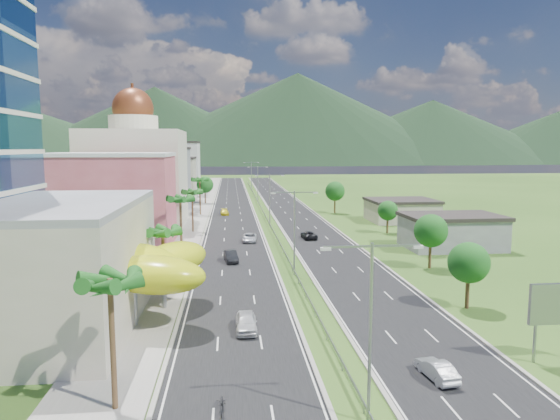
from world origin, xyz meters
name	(u,v)px	position (x,y,z in m)	size (l,w,h in m)	color
ground	(306,298)	(0.00, 0.00, 0.00)	(500.00, 500.00, 0.00)	#2D5119
road_left	(233,205)	(-7.50, 90.00, 0.02)	(11.00, 260.00, 0.04)	black
road_right	(285,205)	(7.50, 90.00, 0.02)	(11.00, 260.00, 0.04)	black
sidewalk_left	(199,205)	(-17.00, 90.00, 0.06)	(7.00, 260.00, 0.12)	gray
median_guardrail	(263,211)	(0.00, 71.99, 0.62)	(0.10, 216.06, 0.76)	gray
streetlight_median_a	(371,314)	(0.00, -25.00, 6.75)	(6.04, 0.25, 11.00)	gray
streetlight_median_b	(294,224)	(0.00, 10.00, 6.75)	(6.04, 0.25, 11.00)	gray
streetlight_median_c	(270,195)	(0.00, 50.00, 6.75)	(6.04, 0.25, 11.00)	gray
streetlight_median_d	(258,180)	(0.00, 95.00, 6.75)	(6.04, 0.25, 11.00)	gray
streetlight_median_e	(251,173)	(0.00, 140.00, 6.75)	(6.04, 0.25, 11.00)	gray
lime_canopy	(108,267)	(-20.00, -4.00, 4.99)	(18.00, 15.00, 7.40)	#BEC913
pink_shophouse	(110,202)	(-28.00, 32.00, 7.50)	(20.00, 15.00, 15.00)	#C14F5C
domed_building	(135,172)	(-28.00, 55.00, 11.35)	(20.00, 20.00, 28.70)	beige
midrise_grey	(158,180)	(-27.00, 80.00, 8.00)	(16.00, 15.00, 16.00)	gray
midrise_beige	(168,180)	(-27.00, 102.00, 6.50)	(16.00, 15.00, 13.00)	#9F9A83
midrise_white	(176,169)	(-27.00, 125.00, 9.00)	(16.00, 15.00, 18.00)	silver
shed_near	(452,233)	(28.00, 25.00, 2.50)	(15.00, 10.00, 5.00)	gray
shed_far	(401,212)	(30.00, 55.00, 2.20)	(14.00, 12.00, 4.40)	#9F9A83
palm_tree_a	(110,286)	(-15.50, -22.00, 8.02)	(3.60, 3.60, 9.10)	#47301C
palm_tree_b	(163,234)	(-15.50, 2.00, 7.06)	(3.60, 3.60, 8.10)	#47301C
palm_tree_c	(180,202)	(-15.50, 22.00, 8.50)	(3.60, 3.60, 9.60)	#47301C
palm_tree_d	(192,194)	(-15.50, 45.00, 7.54)	(3.60, 3.60, 8.60)	#47301C
palm_tree_e	(200,181)	(-15.50, 70.00, 8.31)	(3.60, 3.60, 9.40)	#47301C
leafy_tree_lfar	(205,185)	(-15.50, 95.00, 5.58)	(4.90, 4.90, 8.05)	#47301C
leafy_tree_ra	(469,263)	(16.00, -5.00, 4.78)	(4.20, 4.20, 6.90)	#47301C
leafy_tree_rb	(431,231)	(19.00, 12.00, 5.18)	(4.55, 4.55, 7.47)	#47301C
leafy_tree_rc	(388,211)	(22.00, 40.00, 4.37)	(3.85, 3.85, 6.33)	#47301C
leafy_tree_rd	(335,191)	(18.00, 70.00, 5.58)	(4.90, 4.90, 8.05)	#47301C
mountain_ridge	(298,164)	(60.00, 450.00, 0.00)	(860.00, 140.00, 90.00)	black
car_white_near_left	(246,322)	(-6.83, -9.21, 0.84)	(1.89, 4.69, 1.60)	silver
car_dark_left	(231,256)	(-8.16, 18.50, 0.83)	(1.67, 4.79, 1.58)	black
car_silver_mid_left	(249,238)	(-4.88, 33.70, 0.75)	(2.37, 5.14, 1.43)	#B7BABF
car_yellow_far_left	(225,212)	(-9.57, 69.43, 0.72)	(1.90, 4.68, 1.36)	gold
car_silver_right	(437,369)	(6.41, -19.95, 0.71)	(1.42, 4.09, 1.35)	#ADAFB5
car_dark_far_right	(309,235)	(5.94, 35.47, 0.73)	(2.28, 4.94, 1.37)	black
motorcycle	(222,402)	(-8.79, -22.96, 0.69)	(0.61, 2.02, 1.29)	black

